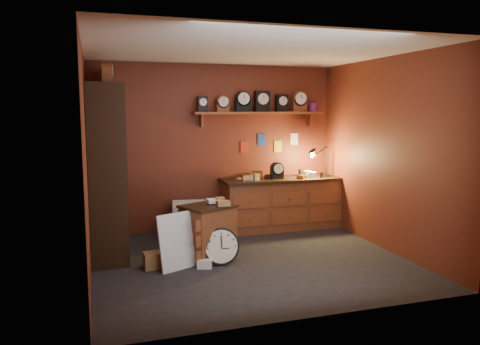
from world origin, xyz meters
name	(u,v)px	position (x,y,z in m)	size (l,w,h in m)	color
floor	(250,260)	(0.00, 0.00, 0.00)	(4.00, 4.00, 0.00)	black
room_shell	(251,129)	(0.04, 0.11, 1.72)	(4.02, 3.62, 2.71)	maroon
shelving_unit	(104,163)	(-1.79, 0.98, 1.25)	(0.47, 1.60, 2.58)	black
workbench	(282,200)	(1.05, 1.47, 0.47)	(2.04, 0.66, 1.36)	brown
low_cabinet	(208,230)	(-0.51, 0.24, 0.40)	(0.80, 0.75, 0.81)	brown
big_round_clock	(221,246)	(-0.41, -0.03, 0.24)	(0.48, 0.16, 0.48)	black
white_panel	(179,268)	(-0.96, -0.02, 0.00)	(0.54, 0.02, 0.72)	silver
mini_fridge	(190,220)	(-0.53, 1.39, 0.27)	(0.59, 0.61, 0.54)	silver
floor_box_a	(120,258)	(-1.65, 0.38, 0.08)	(0.25, 0.21, 0.15)	olive
floor_box_b	(205,262)	(-0.63, -0.06, 0.05)	(0.18, 0.22, 0.11)	white
floor_box_c	(155,260)	(-1.24, 0.09, 0.10)	(0.26, 0.22, 0.20)	olive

